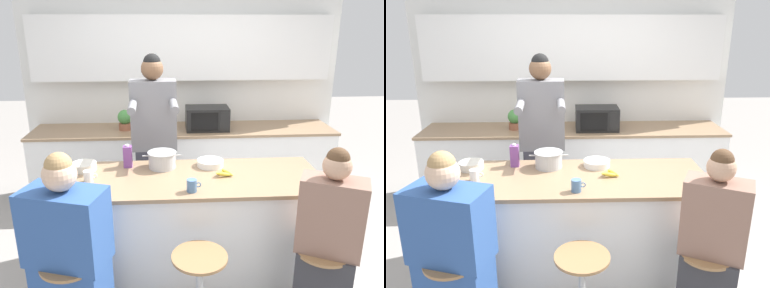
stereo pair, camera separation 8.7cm
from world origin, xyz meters
The scene contains 16 objects.
ground_plane centered at (0.00, 0.00, 0.00)m, with size 16.00×16.00×0.00m, color gray.
wall_back centered at (0.00, 1.87, 1.54)m, with size 3.86×0.22×2.70m.
back_counter centered at (0.00, 1.55, 0.45)m, with size 3.58×0.67×0.90m.
kitchen_island centered at (0.00, 0.00, 0.47)m, with size 2.09×0.79×0.94m.
person_cooking centered at (-0.32, 0.68, 0.93)m, with size 0.45×0.60×1.85m.
person_wrapped_blanket centered at (-0.84, -0.66, 0.65)m, with size 0.57×0.42×1.39m.
person_seated_near centered at (0.86, -0.66, 0.63)m, with size 0.46×0.40×1.38m.
cooking_pot centered at (-0.24, 0.22, 1.01)m, with size 0.33×0.24×0.14m.
fruit_bowl centered at (-0.90, 0.20, 0.97)m, with size 0.21×0.21×0.06m.
mixing_bowl_steel centered at (0.17, 0.22, 0.96)m, with size 0.23×0.23×0.06m.
coffee_cup_near centered at (-0.81, -0.05, 0.98)m, with size 0.11×0.08×0.09m.
coffee_cup_far centered at (-0.02, -0.27, 0.98)m, with size 0.11×0.08×0.09m.
banana_bunch centered at (0.25, 0.00, 0.96)m, with size 0.16×0.12×0.05m.
juice_carton centered at (-0.54, 0.25, 1.03)m, with size 0.07×0.07×0.20m.
microwave centered at (0.27, 1.50, 1.04)m, with size 0.50×0.34×0.27m.
potted_plant centered at (-0.69, 1.55, 1.02)m, with size 0.17×0.17×0.24m.
Camera 2 is at (-0.10, -2.77, 2.11)m, focal length 35.00 mm.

